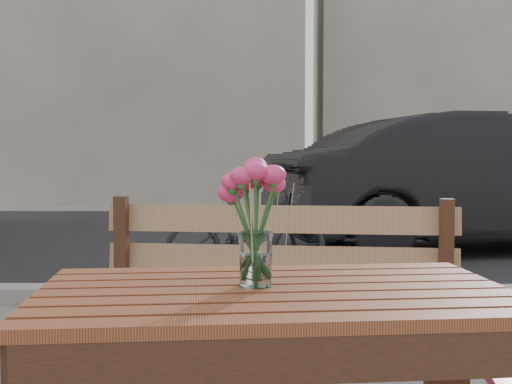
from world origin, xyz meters
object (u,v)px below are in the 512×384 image
Objects in this scene: parked_car at (473,183)px; bicycle at (246,233)px; main_vase at (256,206)px; main_table at (274,335)px.

bicycle is (-2.67, -1.66, -0.40)m from parked_car.
bicycle is (-0.13, 4.25, -0.59)m from main_vase.
main_table is at bearing 145.20° from parked_car.
parked_car is 3.16m from bicycle.
parked_car is 3.18× the size of bicycle.
main_vase is (-0.05, 0.03, 0.34)m from main_table.
main_table is 0.35m from main_vase.
bicycle is at bearing 86.41° from main_table.
main_table is 0.27× the size of parked_car.
main_table is 0.87× the size of bicycle.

